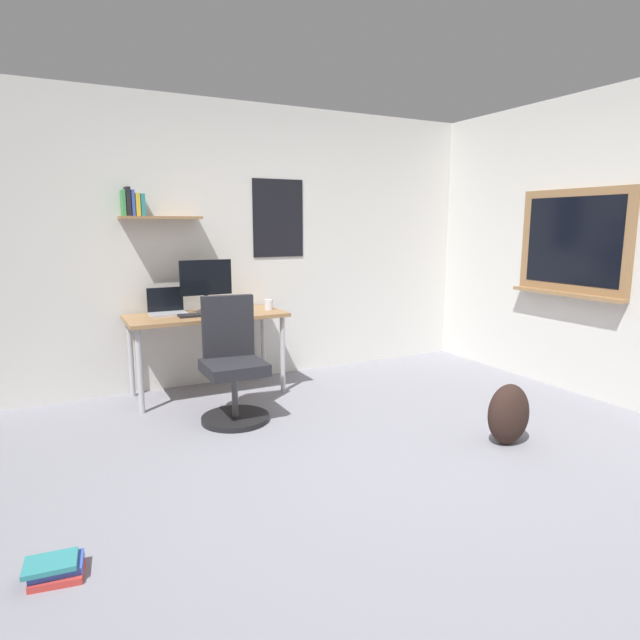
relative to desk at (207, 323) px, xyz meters
name	(u,v)px	position (x,y,z in m)	size (l,w,h in m)	color
ground_plane	(392,476)	(0.54, -2.07, -0.65)	(5.20, 5.20, 0.00)	gray
wall_back	(248,244)	(0.54, 0.38, 0.66)	(5.00, 0.30, 2.60)	silver
desk	(207,323)	(0.00, 0.00, 0.00)	(1.35, 0.60, 0.72)	#997047
office_chair	(232,368)	(0.00, -0.69, -0.24)	(0.52, 0.52, 0.95)	black
laptop	(167,308)	(-0.30, 0.15, 0.13)	(0.31, 0.21, 0.23)	#ADAFB5
monitor_primary	(206,282)	(0.03, 0.10, 0.35)	(0.46, 0.17, 0.46)	#38383D
keyboard	(201,315)	(-0.07, -0.08, 0.09)	(0.37, 0.13, 0.02)	black
computer_mouse	(232,311)	(0.21, -0.08, 0.09)	(0.10, 0.06, 0.03)	#262628
coffee_mug	(269,305)	(0.58, -0.03, 0.12)	(0.08, 0.08, 0.09)	silver
backpack	(508,414)	(1.53, -2.02, -0.43)	(0.32, 0.22, 0.42)	black
book_stack_on_floor	(55,569)	(-1.28, -2.19, -0.60)	(0.25, 0.20, 0.09)	#C63833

